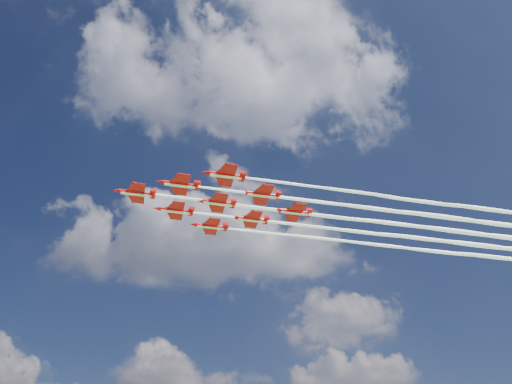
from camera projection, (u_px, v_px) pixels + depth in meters
jet_lead at (398, 224)px, 147.55m from camera, size 154.88×45.04×2.89m
jet_row2_port at (443, 217)px, 144.17m from camera, size 154.88×45.04×2.89m
jet_row2_starb at (421, 239)px, 154.94m from camera, size 154.88×45.04×2.89m
jet_row3_port at (491, 210)px, 140.79m from camera, size 154.88×45.04×2.89m
jet_row3_centre at (465, 232)px, 151.56m from camera, size 154.88×45.04×2.89m
jet_row3_starb at (442, 252)px, 162.34m from camera, size 154.88×45.04×2.89m
jet_row4_port at (511, 226)px, 148.18m from camera, size 154.88×45.04×2.89m
jet_row4_starb at (484, 246)px, 158.96m from camera, size 154.88×45.04×2.89m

